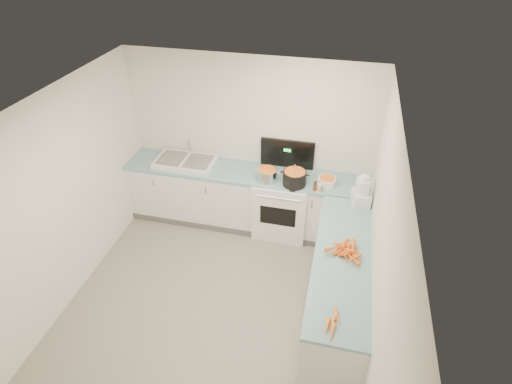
% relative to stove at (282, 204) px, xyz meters
% --- Properties ---
extents(floor, '(3.50, 4.00, 0.00)m').
position_rel_stove_xyz_m(floor, '(-0.55, -1.69, -0.47)').
color(floor, gray).
rests_on(floor, ground).
extents(ceiling, '(3.50, 4.00, 0.00)m').
position_rel_stove_xyz_m(ceiling, '(-0.55, -1.69, 2.03)').
color(ceiling, silver).
rests_on(ceiling, ground).
extents(wall_back, '(3.50, 0.00, 2.50)m').
position_rel_stove_xyz_m(wall_back, '(-0.55, 0.31, 0.78)').
color(wall_back, silver).
rests_on(wall_back, ground).
extents(wall_left, '(0.00, 4.00, 2.50)m').
position_rel_stove_xyz_m(wall_left, '(-2.30, -1.69, 0.78)').
color(wall_left, silver).
rests_on(wall_left, ground).
extents(wall_right, '(0.00, 4.00, 2.50)m').
position_rel_stove_xyz_m(wall_right, '(1.20, -1.69, 0.78)').
color(wall_right, silver).
rests_on(wall_right, ground).
extents(counter_back, '(3.50, 0.62, 0.94)m').
position_rel_stove_xyz_m(counter_back, '(-0.55, 0.01, -0.00)').
color(counter_back, white).
rests_on(counter_back, ground).
extents(counter_right, '(0.62, 2.20, 0.94)m').
position_rel_stove_xyz_m(counter_right, '(0.90, -1.39, -0.00)').
color(counter_right, white).
rests_on(counter_right, ground).
extents(stove, '(0.76, 0.65, 1.36)m').
position_rel_stove_xyz_m(stove, '(0.00, 0.00, 0.00)').
color(stove, white).
rests_on(stove, ground).
extents(sink, '(0.86, 0.52, 0.31)m').
position_rel_stove_xyz_m(sink, '(-1.45, 0.02, 0.50)').
color(sink, white).
rests_on(sink, counter_back).
extents(steel_pot, '(0.33, 0.33, 0.20)m').
position_rel_stove_xyz_m(steel_pot, '(-0.20, -0.13, 0.54)').
color(steel_pot, silver).
rests_on(steel_pot, stove).
extents(black_pot, '(0.34, 0.34, 0.22)m').
position_rel_stove_xyz_m(black_pot, '(0.18, -0.14, 0.56)').
color(black_pot, black).
rests_on(black_pot, stove).
extents(wooden_spoon, '(0.06, 0.33, 0.01)m').
position_rel_stove_xyz_m(wooden_spoon, '(0.18, -0.14, 0.68)').
color(wooden_spoon, '#AD7A47').
rests_on(wooden_spoon, black_pot).
extents(mixing_bowl, '(0.31, 0.31, 0.11)m').
position_rel_stove_xyz_m(mixing_bowl, '(0.60, -0.06, 0.52)').
color(mixing_bowl, white).
rests_on(mixing_bowl, counter_back).
extents(extract_bottle, '(0.05, 0.05, 0.12)m').
position_rel_stove_xyz_m(extract_bottle, '(0.46, -0.22, 0.52)').
color(extract_bottle, '#593319').
rests_on(extract_bottle, counter_back).
extents(spice_jar, '(0.06, 0.06, 0.10)m').
position_rel_stove_xyz_m(spice_jar, '(0.52, -0.23, 0.52)').
color(spice_jar, '#E5B266').
rests_on(spice_jar, counter_back).
extents(food_processor, '(0.26, 0.29, 0.42)m').
position_rel_stove_xyz_m(food_processor, '(1.05, -0.39, 0.65)').
color(food_processor, white).
rests_on(food_processor, counter_right).
extents(carrot_pile, '(0.42, 0.44, 0.09)m').
position_rel_stove_xyz_m(carrot_pile, '(0.93, -1.31, 0.50)').
color(carrot_pile, orange).
rests_on(carrot_pile, counter_right).
extents(peeled_carrots, '(0.15, 0.38, 0.04)m').
position_rel_stove_xyz_m(peeled_carrots, '(0.85, -2.28, 0.49)').
color(peeled_carrots, orange).
rests_on(peeled_carrots, counter_right).
extents(peelings, '(0.23, 0.24, 0.01)m').
position_rel_stove_xyz_m(peelings, '(-1.68, -0.02, 0.54)').
color(peelings, tan).
rests_on(peelings, sink).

